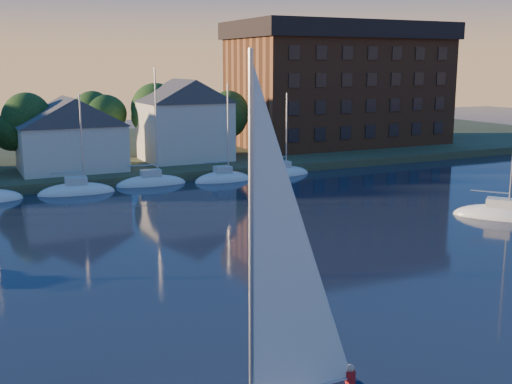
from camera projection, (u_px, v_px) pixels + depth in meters
shoreline_land at (93, 155)px, 89.82m from camera, size 160.00×50.00×2.00m
wooden_dock at (138, 182)px, 69.52m from camera, size 120.00×3.00×1.00m
clubhouse_centre at (71, 133)px, 70.36m from camera, size 11.55×8.40×8.08m
clubhouse_east at (185, 119)px, 77.94m from camera, size 10.50×8.40×9.80m
condo_block at (339, 83)px, 93.55m from camera, size 31.00×17.00×17.40m
tree_line at (127, 109)px, 78.67m from camera, size 93.40×5.40×8.90m
moored_fleet at (25, 196)px, 61.73m from camera, size 63.50×2.40×12.05m
drifting_sailboat_right at (499, 217)px, 53.36m from camera, size 6.51×7.34×11.69m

